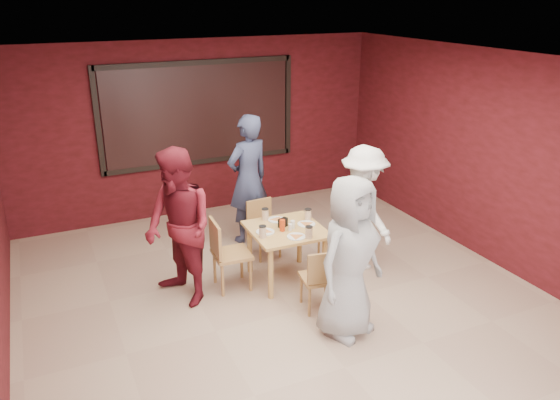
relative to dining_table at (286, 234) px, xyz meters
name	(u,v)px	position (x,y,z in m)	size (l,w,h in m)	color
floor	(295,311)	(-0.24, -0.73, -0.63)	(7.00, 7.00, 0.00)	tan
window_blinds	(200,114)	(-0.24, 2.72, 1.02)	(3.00, 0.02, 1.50)	black
dining_table	(286,234)	(0.00, 0.00, 0.00)	(0.92, 0.92, 0.86)	tan
chair_front	(320,276)	(0.03, -0.84, -0.18)	(0.44, 0.44, 0.79)	#A57440
chair_back	(263,225)	(0.01, 0.78, -0.18)	(0.41, 0.41, 0.79)	#A57440
chair_left	(225,251)	(-0.77, 0.10, -0.11)	(0.46, 0.46, 0.91)	#A57440
chair_right	(339,232)	(0.83, 0.10, -0.17)	(0.49, 0.49, 0.80)	#A57440
diner_front	(349,258)	(0.10, -1.31, 0.26)	(0.87, 0.57, 1.78)	#959595
diner_back	(248,179)	(0.02, 1.32, 0.32)	(0.69, 0.45, 1.89)	#333A5A
diner_left	(179,228)	(-1.33, 0.07, 0.31)	(0.91, 0.71, 1.87)	maroon
diner_right	(363,208)	(1.07, -0.08, 0.20)	(1.07, 0.62, 1.66)	white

